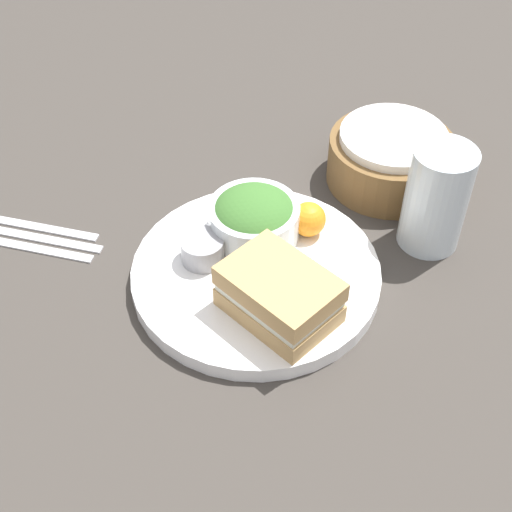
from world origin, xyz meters
The scene contains 11 objects.
ground_plane centered at (0.00, 0.00, 0.00)m, with size 4.00×4.00×0.00m, color #3D3833.
plate centered at (0.00, 0.00, 0.01)m, with size 0.29×0.29×0.02m, color white.
sandwich centered at (0.06, -0.03, 0.05)m, with size 0.12×0.09×0.06m.
salad_bowl centered at (-0.04, 0.04, 0.05)m, with size 0.11×0.11×0.06m.
dressing_cup centered at (-0.06, -0.03, 0.04)m, with size 0.05×0.05×0.03m, color #99999E.
orange_wedge centered at (0.01, 0.09, 0.04)m, with size 0.04×0.04×0.04m, color orange.
drink_glass centered at (0.11, 0.19, 0.07)m, with size 0.07×0.07×0.13m, color silver.
bread_basket centered at (0.01, 0.26, 0.04)m, with size 0.16×0.16×0.08m.
fork centered at (-0.25, -0.15, 0.00)m, with size 0.18×0.01×0.01m, color silver.
knife centered at (-0.25, -0.13, 0.00)m, with size 0.19×0.01×0.01m, color silver.
spoon centered at (-0.26, -0.12, 0.00)m, with size 0.16×0.01×0.01m, color silver.
Camera 1 is at (0.38, -0.42, 0.61)m, focal length 50.00 mm.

